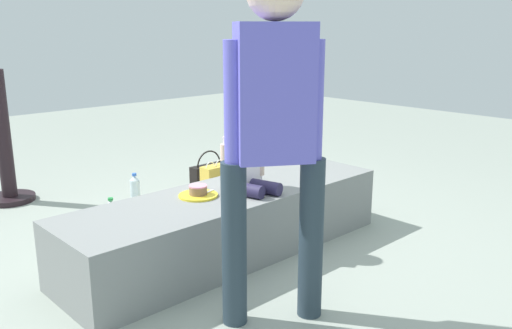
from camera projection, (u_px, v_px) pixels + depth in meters
ground_plane at (229, 252)px, 3.18m from camera, size 12.00×12.00×0.00m
concrete_ledge at (229, 223)px, 3.13m from camera, size 2.02×0.59×0.38m
child_seated at (244, 154)px, 3.07m from camera, size 0.29×0.34×0.48m
adult_standing at (274, 116)px, 2.24m from camera, size 0.41×0.33×1.55m
cake_plate at (198, 193)px, 3.00m from camera, size 0.22×0.22×0.07m
gift_bag at (216, 188)px, 3.85m from camera, size 0.20×0.11×0.38m
railing_post at (5, 155)px, 4.03m from camera, size 0.36×0.36×1.00m
water_bottle_near_gift at (112, 214)px, 3.54m from camera, size 0.08×0.08×0.21m
water_bottle_far_side at (135, 190)px, 4.03m from camera, size 0.07×0.07×0.24m
party_cup_red at (141, 233)px, 3.31m from camera, size 0.08×0.08×0.12m
cake_box_white at (185, 218)px, 3.56m from camera, size 0.32×0.29×0.14m
handbag_black_leather at (209, 176)px, 4.36m from camera, size 0.32×0.10×0.33m
handbag_brown_canvas at (261, 188)px, 4.02m from camera, size 0.33×0.14×0.35m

